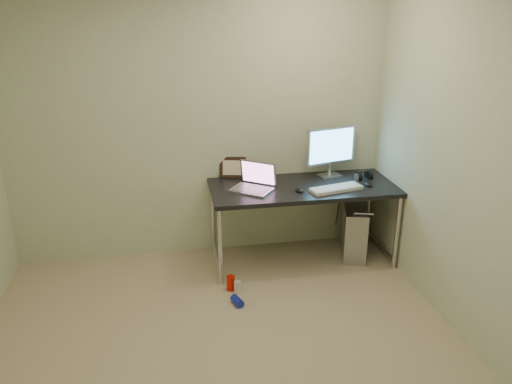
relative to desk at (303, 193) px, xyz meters
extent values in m
plane|color=tan|center=(-0.90, -1.38, -0.68)|extent=(3.50, 3.50, 0.00)
cube|color=beige|center=(-0.90, 0.37, 0.57)|extent=(3.50, 0.02, 2.50)
cube|color=beige|center=(0.85, -1.38, 0.57)|extent=(0.02, 3.50, 2.50)
cube|color=black|center=(0.00, 0.00, 0.05)|extent=(1.69, 0.74, 0.04)
cylinder|color=silver|center=(-0.81, -0.33, -0.32)|extent=(0.04, 0.04, 0.71)
cylinder|color=silver|center=(-0.81, 0.33, -0.32)|extent=(0.04, 0.04, 0.71)
cylinder|color=silver|center=(0.81, -0.33, -0.32)|extent=(0.04, 0.04, 0.71)
cylinder|color=silver|center=(0.81, 0.33, -0.32)|extent=(0.04, 0.04, 0.71)
cylinder|color=silver|center=(-0.81, 0.00, -0.60)|extent=(0.04, 0.66, 0.04)
cylinder|color=silver|center=(0.81, 0.00, -0.60)|extent=(0.04, 0.66, 0.04)
cube|color=#ACADB1|center=(0.53, 0.00, -0.43)|extent=(0.33, 0.52, 0.50)
cylinder|color=silver|center=(0.53, -0.20, -0.16)|extent=(0.18, 0.07, 0.02)
cylinder|color=silver|center=(0.53, 0.19, -0.16)|extent=(0.18, 0.07, 0.02)
cylinder|color=black|center=(0.48, 0.32, -0.28)|extent=(0.01, 0.16, 0.69)
cylinder|color=black|center=(0.57, 0.30, -0.30)|extent=(0.02, 0.11, 0.71)
cylinder|color=red|center=(-0.74, -0.44, -0.61)|extent=(0.09, 0.09, 0.13)
cylinder|color=silver|center=(-0.69, -0.51, -0.62)|extent=(0.08, 0.08, 0.11)
cylinder|color=#1523AD|center=(-0.72, -0.68, -0.64)|extent=(0.11, 0.14, 0.07)
cube|color=silver|center=(-0.49, -0.05, 0.08)|extent=(0.42, 0.40, 0.02)
cube|color=slate|center=(-0.49, -0.05, 0.09)|extent=(0.37, 0.35, 0.00)
cube|color=gray|center=(-0.41, 0.06, 0.20)|extent=(0.31, 0.24, 0.22)
cube|color=#80506C|center=(-0.41, 0.05, 0.20)|extent=(0.27, 0.22, 0.19)
cube|color=silver|center=(0.33, 0.22, 0.08)|extent=(0.24, 0.20, 0.01)
cylinder|color=silver|center=(0.33, 0.23, 0.14)|extent=(0.03, 0.03, 0.11)
cube|color=silver|center=(0.33, 0.22, 0.38)|extent=(0.50, 0.16, 0.35)
cube|color=#4FA7E3|center=(0.33, 0.20, 0.38)|extent=(0.45, 0.12, 0.31)
cube|color=silver|center=(0.26, -0.17, 0.09)|extent=(0.50, 0.26, 0.03)
ellipsoid|color=black|center=(0.59, -0.10, 0.09)|extent=(0.07, 0.11, 0.04)
ellipsoid|color=black|center=(-0.07, -0.14, 0.09)|extent=(0.09, 0.11, 0.03)
cylinder|color=black|center=(0.56, 0.08, 0.10)|extent=(0.06, 0.10, 0.10)
cylinder|color=black|center=(0.67, 0.08, 0.10)|extent=(0.06, 0.10, 0.10)
cube|color=black|center=(0.61, 0.08, 0.15)|extent=(0.13, 0.04, 0.01)
cube|color=black|center=(-0.60, 0.35, 0.17)|extent=(0.26, 0.12, 0.20)
cylinder|color=silver|center=(-0.40, 0.31, 0.12)|extent=(0.01, 0.01, 0.08)
cylinder|color=silver|center=(-0.40, 0.31, 0.17)|extent=(0.04, 0.04, 0.04)
camera|label=1|loc=(-1.18, -4.14, 1.62)|focal=35.00mm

